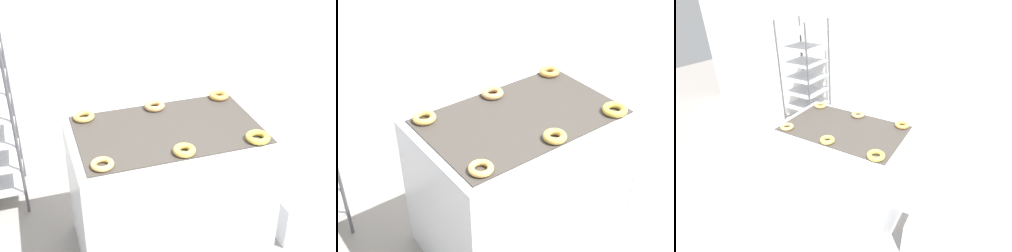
{
  "view_description": "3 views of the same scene",
  "coord_description": "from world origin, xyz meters",
  "views": [
    {
      "loc": [
        -0.81,
        -1.77,
        2.45
      ],
      "look_at": [
        0.0,
        0.66,
        1.0
      ],
      "focal_mm": 50.0,
      "sensor_mm": 36.0,
      "label": 1
    },
    {
      "loc": [
        -1.46,
        -1.16,
        2.46
      ],
      "look_at": [
        0.0,
        0.81,
        0.82
      ],
      "focal_mm": 50.0,
      "sensor_mm": 36.0,
      "label": 2
    },
    {
      "loc": [
        1.12,
        -1.28,
        2.22
      ],
      "look_at": [
        0.0,
        0.66,
        1.0
      ],
      "focal_mm": 28.0,
      "sensor_mm": 36.0,
      "label": 3
    }
  ],
  "objects": [
    {
      "name": "ground_plane",
      "position": [
        0.0,
        0.0,
        0.0
      ],
      "size": [
        14.0,
        14.0,
        0.0
      ],
      "primitive_type": "plane",
      "color": "gray"
    },
    {
      "name": "wall_back",
      "position": [
        0.0,
        2.12,
        1.4
      ],
      "size": [
        8.0,
        0.05,
        2.8
      ],
      "color": "white",
      "rests_on": "ground_plane"
    },
    {
      "name": "fryer_machine",
      "position": [
        0.0,
        0.66,
        0.49
      ],
      "size": [
        1.25,
        0.82,
        0.98
      ],
      "color": "silver",
      "rests_on": "ground_plane"
    },
    {
      "name": "baking_rack_cart",
      "position": [
        -1.19,
        1.61,
        0.92
      ],
      "size": [
        0.51,
        0.54,
        1.81
      ],
      "color": "#4C4C51",
      "rests_on": "ground_plane"
    },
    {
      "name": "glaze_bin",
      "position": [
        0.97,
        0.52,
        0.17
      ],
      "size": [
        0.39,
        0.34,
        0.33
      ],
      "color": "silver",
      "rests_on": "ground_plane"
    },
    {
      "name": "donut_near_left",
      "position": [
        -0.48,
        0.37,
        0.99
      ],
      "size": [
        0.13,
        0.13,
        0.03
      ],
      "primitive_type": "torus",
      "color": "#DAAA59",
      "rests_on": "fryer_machine"
    },
    {
      "name": "donut_near_center",
      "position": [
        -0.0,
        0.36,
        1.0
      ],
      "size": [
        0.13,
        0.13,
        0.04
      ],
      "primitive_type": "torus",
      "color": "gold",
      "rests_on": "fryer_machine"
    },
    {
      "name": "donut_near_right",
      "position": [
        0.47,
        0.36,
        1.0
      ],
      "size": [
        0.15,
        0.15,
        0.04
      ],
      "primitive_type": "torus",
      "color": "gold",
      "rests_on": "fryer_machine"
    },
    {
      "name": "donut_far_left",
      "position": [
        -0.48,
        0.96,
        0.99
      ],
      "size": [
        0.14,
        0.14,
        0.04
      ],
      "primitive_type": "torus",
      "color": "gold",
      "rests_on": "fryer_machine"
    },
    {
      "name": "donut_far_center",
      "position": [
        0.0,
        0.95,
        0.99
      ],
      "size": [
        0.14,
        0.14,
        0.04
      ],
      "primitive_type": "torus",
      "color": "tan",
      "rests_on": "fryer_machine"
    },
    {
      "name": "donut_far_right",
      "position": [
        0.48,
        0.96,
        1.0
      ],
      "size": [
        0.14,
        0.14,
        0.04
      ],
      "primitive_type": "torus",
      "color": "gold",
      "rests_on": "fryer_machine"
    }
  ]
}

